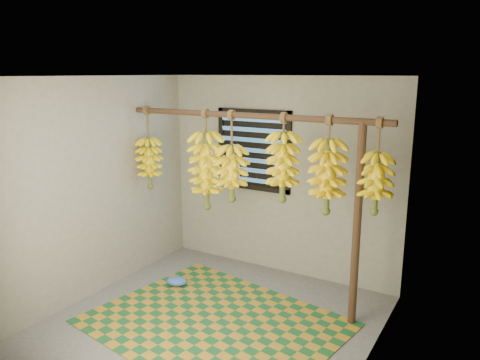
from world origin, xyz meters
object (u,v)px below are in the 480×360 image
Objects in this scene: woven_mat at (215,323)px; banana_bunch_f at (376,183)px; plastic_bag at (177,281)px; banana_bunch_d at (283,167)px; banana_bunch_e at (327,177)px; banana_bunch_b at (206,171)px; banana_bunch_a at (149,163)px; banana_bunch_c at (232,173)px; support_post at (357,227)px.

woven_mat is 2.62× the size of banana_bunch_f.
plastic_bag is at bearing -173.91° from banana_bunch_f.
banana_bunch_d is 0.94× the size of banana_bunch_e.
banana_bunch_b is at bearing 128.23° from woven_mat.
banana_bunch_d and banana_bunch_e have the same top height.
banana_bunch_a is 1.77m from banana_bunch_d.
plastic_bag is 1.44m from banana_bunch_a.
banana_bunch_f is (1.87, 0.00, 0.08)m from banana_bunch_b.
banana_bunch_a is 1.03× the size of banana_bunch_e.
plastic_bag is at bearing 150.72° from woven_mat.
banana_bunch_b is 0.33m from banana_bunch_c.
support_post is at bearing -0.00° from banana_bunch_a.
banana_bunch_b and banana_bunch_e have the same top height.
support_post is at bearing 6.55° from plastic_bag.
banana_bunch_b is 1.25× the size of banana_bunch_f.
banana_bunch_d is at bearing 180.00° from support_post.
banana_bunch_f is (1.54, 0.00, 0.07)m from banana_bunch_c.
banana_bunch_e is at bearing 7.75° from plastic_bag.
plastic_bag is 1.91m from banana_bunch_d.
banana_bunch_c is 1.02× the size of banana_bunch_e.
banana_bunch_b is (0.29, 0.23, 1.31)m from plastic_bag.
banana_bunch_a is at bearing 180.00° from banana_bunch_c.
banana_bunch_d is (0.94, 0.00, 0.14)m from banana_bunch_b.
woven_mat is 2.44× the size of banana_bunch_e.
banana_bunch_c is at bearing 0.00° from banana_bunch_b.
banana_bunch_b is at bearing 180.00° from banana_bunch_f.
banana_bunch_a is 1.10× the size of banana_bunch_d.
banana_bunch_c is 1.10× the size of banana_bunch_f.
banana_bunch_c is (1.16, -0.00, 0.00)m from banana_bunch_a.
woven_mat is at bearing -51.77° from banana_bunch_b.
support_post is at bearing 180.00° from banana_bunch_f.
woven_mat is 1.83m from banana_bunch_e.
banana_bunch_a is 1.11× the size of banana_bunch_f.
banana_bunch_d is 0.47m from banana_bunch_e.
support_post is 2.23m from plastic_bag.
banana_bunch_a is at bearing 180.00° from banana_bunch_d.
banana_bunch_d reaches higher than plastic_bag.
banana_bunch_b reaches higher than support_post.
banana_bunch_d is at bearing 61.27° from woven_mat.
support_post is 1.76m from banana_bunch_b.
banana_bunch_e is (1.08, 0.00, 0.08)m from banana_bunch_c.
banana_bunch_a is 2.24m from banana_bunch_e.
banana_bunch_c is (0.33, 0.00, 0.01)m from banana_bunch_b.
banana_bunch_a and banana_bunch_c have the same top height.
banana_bunch_a reaches higher than woven_mat.
banana_bunch_b reaches higher than woven_mat.
plastic_bag is (-2.01, -0.23, -0.94)m from support_post.
banana_bunch_b is at bearing 180.00° from support_post.
banana_bunch_e is at bearing 0.00° from banana_bunch_b.
woven_mat is 9.55× the size of plastic_bag.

